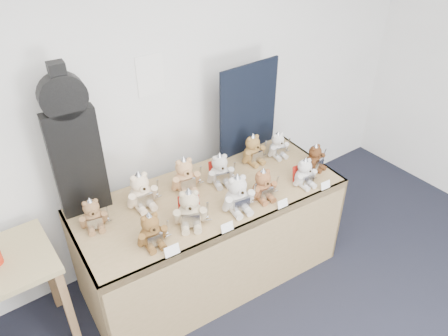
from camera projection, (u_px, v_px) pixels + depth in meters
room_shell at (150, 75)px, 3.07m from camera, size 6.00×6.00×6.00m
display_table at (216, 219)px, 3.20m from camera, size 2.01×0.94×0.82m
guitar_case at (74, 145)px, 2.74m from camera, size 0.33×0.13×1.06m
navy_board at (248, 109)px, 3.46m from camera, size 0.56×0.04×0.75m
teddy_front_far_left at (151, 231)px, 2.69m from camera, size 0.22×0.18×0.27m
teddy_front_left at (190, 209)px, 2.83m from camera, size 0.24×0.25×0.31m
teddy_front_centre at (237, 195)px, 2.96m from camera, size 0.25×0.22×0.31m
teddy_front_right at (263, 186)px, 3.07m from camera, size 0.22×0.18×0.26m
teddy_front_far_right at (304, 173)px, 3.21m from camera, size 0.20×0.17×0.25m
teddy_front_end at (315, 158)px, 3.39m from camera, size 0.19×0.17×0.23m
teddy_back_left at (141, 191)px, 3.00m from camera, size 0.24×0.20×0.30m
teddy_back_centre_left at (185, 176)px, 3.15m from camera, size 0.24×0.21×0.30m
teddy_back_centre_right at (220, 170)px, 3.22m from camera, size 0.22×0.21×0.28m
teddy_back_right at (253, 150)px, 3.46m from camera, size 0.22×0.17×0.27m
teddy_back_end at (278, 146)px, 3.54m from camera, size 0.20×0.17×0.24m
teddy_back_far_left at (93, 215)px, 2.82m from camera, size 0.20×0.18×0.25m
entry_card_a at (172, 251)px, 2.65m from camera, size 0.10×0.03×0.07m
entry_card_b at (227, 227)px, 2.82m from camera, size 0.09×0.03×0.06m
entry_card_c at (283, 204)px, 3.03m from camera, size 0.08×0.02×0.06m
entry_card_d at (326, 185)px, 3.20m from camera, size 0.09×0.02×0.06m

